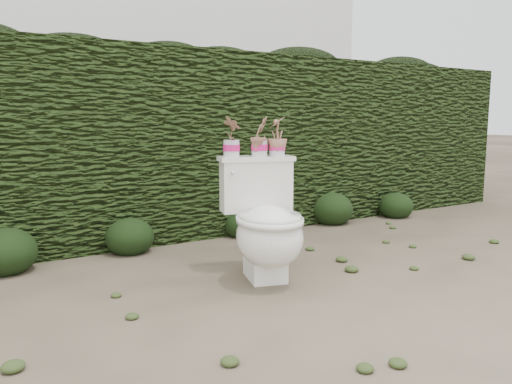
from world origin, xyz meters
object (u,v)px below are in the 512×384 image
potted_plant_left (231,138)px  potted_plant_center (259,137)px  potted_plant_right (277,138)px  toilet (266,225)px

potted_plant_left → potted_plant_center: 0.19m
potted_plant_center → potted_plant_right: 0.12m
toilet → potted_plant_right: (0.21, 0.19, 0.54)m
potted_plant_left → potted_plant_center: same height
toilet → potted_plant_right: bearing=58.7°
toilet → potted_plant_center: potted_plant_center is taller
potted_plant_left → toilet: bearing=-176.0°
potted_plant_center → potted_plant_left: bearing=131.1°
potted_plant_left → potted_plant_right: potted_plant_left is taller
potted_plant_left → potted_plant_center: bearing=-120.9°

